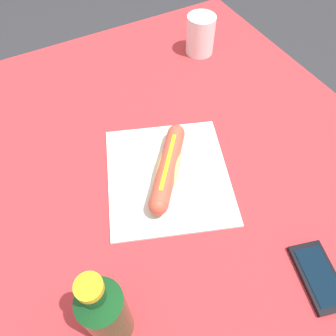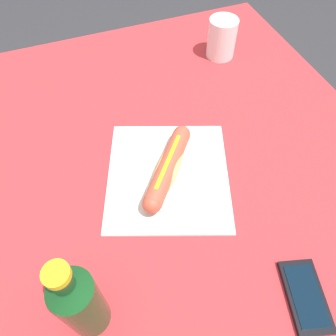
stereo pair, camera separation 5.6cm
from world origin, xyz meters
name	(u,v)px [view 1 (the left image)]	position (x,y,z in m)	size (l,w,h in m)	color
ground_plane	(172,264)	(0.00, 0.00, 0.00)	(6.00, 6.00, 0.00)	#2D2D33
dining_table	(174,183)	(0.00, 0.00, 0.62)	(1.11, 0.97, 0.74)	brown
paper_wrapper	(168,175)	(0.05, -0.04, 0.75)	(0.29, 0.26, 0.01)	silver
hot_dog	(168,167)	(0.05, -0.04, 0.78)	(0.19, 0.16, 0.05)	#DBB26B
cell_phone	(319,276)	(0.38, 0.09, 0.75)	(0.14, 0.10, 0.01)	black
soda_bottle	(106,312)	(0.28, -0.27, 0.84)	(0.07, 0.07, 0.23)	#14471E
drinking_cup	(200,35)	(-0.31, 0.26, 0.80)	(0.08, 0.08, 0.11)	white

